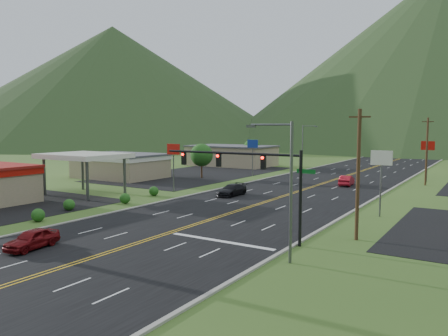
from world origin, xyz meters
The scene contains 22 objects.
ground centered at (0.00, 0.00, 0.00)m, with size 500.00×500.00×0.00m, color #284318.
road centered at (0.00, 0.00, 0.00)m, with size 20.00×460.00×0.04m, color black.
curb_east centered at (10.15, 0.00, 0.00)m, with size 0.30×460.00×0.14m, color gray.
traffic_signal centered at (6.48, 14.00, 5.33)m, with size 13.10×0.43×7.00m.
streetlight_east centered at (11.18, 10.00, 5.18)m, with size 3.28×0.25×9.00m.
streetlight_west centered at (-11.68, 70.00, 5.18)m, with size 3.28×0.25×9.00m.
gas_canopy centered at (-22.00, 22.00, 4.87)m, with size 10.00×8.00×5.30m.
building_west_mid centered at (-32.00, 38.00, 2.27)m, with size 14.40×10.40×4.10m.
building_west_far centered at (-28.00, 68.00, 2.26)m, with size 18.40×11.40×4.50m.
pole_sign_west_a centered at (-14.00, 30.00, 5.05)m, with size 2.00×0.18×6.40m.
pole_sign_west_b centered at (-14.00, 52.00, 5.05)m, with size 2.00×0.18×6.40m.
pole_sign_east_a centered at (13.00, 28.00, 5.05)m, with size 2.00×0.18×6.40m.
pole_sign_east_b centered at (13.00, 60.00, 5.05)m, with size 2.00×0.18×6.40m.
tree_west_a centered at (-20.00, 45.00, 3.89)m, with size 3.84×3.84×5.82m.
tree_west_b centered at (-25.00, 72.00, 3.89)m, with size 3.84×3.84×5.82m.
utility_pole_a centered at (13.50, 18.00, 5.13)m, with size 1.60×0.28×10.00m.
utility_pole_b centered at (13.50, 55.00, 5.13)m, with size 1.60×0.28×10.00m.
mountain_n centered at (0.00, 220.00, 42.50)m, with size 220.00×220.00×85.00m, color #1C3016.
mountain_nw centered at (-148.49, 148.49, 30.00)m, with size 190.00×190.00×60.00m, color #1C3016.
car_red_near centered at (-5.27, 3.16, 0.70)m, with size 1.65×4.11×1.40m, color maroon.
car_dark_mid centered at (-5.67, 31.19, 0.71)m, with size 2.00×4.93×1.43m, color black.
car_red_far centered at (3.76, 48.26, 0.74)m, with size 1.57×4.51×1.49m, color maroon.
Camera 1 is at (22.39, -15.22, 8.67)m, focal length 35.00 mm.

